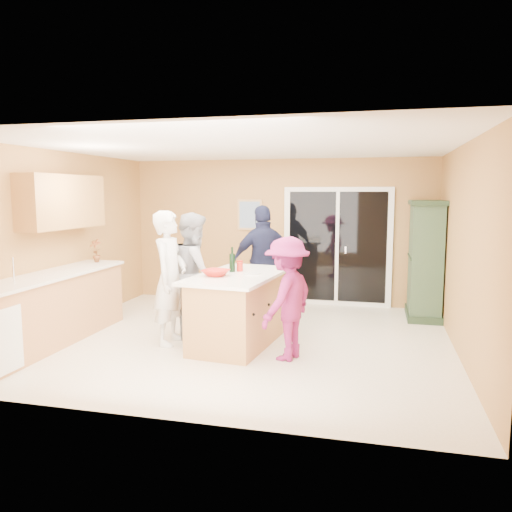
% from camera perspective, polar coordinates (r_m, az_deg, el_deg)
% --- Properties ---
extents(floor, '(5.50, 5.50, 0.00)m').
position_cam_1_polar(floor, '(6.92, -1.42, -9.56)').
color(floor, white).
rests_on(floor, ground).
extents(ceiling, '(5.50, 5.00, 0.10)m').
position_cam_1_polar(ceiling, '(6.65, -1.50, 12.42)').
color(ceiling, white).
rests_on(ceiling, wall_back).
extents(wall_back, '(5.50, 0.10, 2.60)m').
position_cam_1_polar(wall_back, '(9.09, 2.69, 2.82)').
color(wall_back, tan).
rests_on(wall_back, ground).
extents(wall_front, '(5.50, 0.10, 2.60)m').
position_cam_1_polar(wall_front, '(4.32, -10.20, -2.18)').
color(wall_front, tan).
rests_on(wall_front, ground).
extents(wall_left, '(0.10, 5.00, 2.60)m').
position_cam_1_polar(wall_left, '(7.84, -21.25, 1.63)').
color(wall_left, tan).
rests_on(wall_left, ground).
extents(wall_right, '(0.10, 5.00, 2.60)m').
position_cam_1_polar(wall_right, '(6.51, 22.61, 0.52)').
color(wall_right, tan).
rests_on(wall_right, ground).
extents(left_cabinet_run, '(0.65, 3.05, 1.24)m').
position_cam_1_polar(left_cabinet_run, '(6.96, -23.84, -6.15)').
color(left_cabinet_run, '#BD7D49').
rests_on(left_cabinet_run, floor).
extents(upper_cabinets, '(0.35, 1.60, 0.75)m').
position_cam_1_polar(upper_cabinets, '(7.55, -21.22, 5.81)').
color(upper_cabinets, '#BD7D49').
rests_on(upper_cabinets, wall_left).
extents(sliding_door, '(1.90, 0.07, 2.10)m').
position_cam_1_polar(sliding_door, '(8.93, 9.26, 1.04)').
color(sliding_door, white).
rests_on(sliding_door, floor).
extents(framed_picture, '(0.46, 0.04, 0.56)m').
position_cam_1_polar(framed_picture, '(9.17, -0.72, 4.74)').
color(framed_picture, tan).
rests_on(framed_picture, wall_back).
extents(kitchen_island, '(1.17, 1.89, 0.94)m').
position_cam_1_polar(kitchen_island, '(6.64, -1.99, -6.32)').
color(kitchen_island, '#BD7D49').
rests_on(kitchen_island, floor).
extents(green_hutch, '(0.54, 1.03, 1.88)m').
position_cam_1_polar(green_hutch, '(8.39, 18.77, -0.55)').
color(green_hutch, '#203420').
rests_on(green_hutch, floor).
extents(woman_white, '(0.42, 0.65, 1.77)m').
position_cam_1_polar(woman_white, '(6.67, -9.79, -2.48)').
color(woman_white, white).
rests_on(woman_white, floor).
extents(woman_grey, '(0.95, 1.04, 1.73)m').
position_cam_1_polar(woman_grey, '(7.04, -7.06, -2.08)').
color(woman_grey, '#A1A1A3').
rests_on(woman_grey, floor).
extents(woman_navy, '(1.14, 0.91, 1.81)m').
position_cam_1_polar(woman_navy, '(7.88, 0.90, -0.75)').
color(woman_navy, '#1C1F3E').
rests_on(woman_navy, floor).
extents(woman_magenta, '(0.83, 1.09, 1.48)m').
position_cam_1_polar(woman_magenta, '(6.00, 3.58, -4.87)').
color(woman_magenta, '#972174').
rests_on(woman_magenta, floor).
extents(serving_bowl, '(0.41, 0.41, 0.08)m').
position_cam_1_polar(serving_bowl, '(6.39, -4.62, -1.92)').
color(serving_bowl, red).
rests_on(serving_bowl, kitchen_island).
extents(tulip_vase, '(0.21, 0.15, 0.36)m').
position_cam_1_polar(tulip_vase, '(8.02, -17.82, 0.62)').
color(tulip_vase, red).
rests_on(tulip_vase, left_cabinet_run).
extents(tumbler_near, '(0.09, 0.09, 0.12)m').
position_cam_1_polar(tumbler_near, '(6.75, -1.87, -1.25)').
color(tumbler_near, red).
rests_on(tumbler_near, kitchen_island).
extents(tumbler_far, '(0.10, 0.10, 0.12)m').
position_cam_1_polar(tumbler_far, '(6.96, -1.88, -0.99)').
color(tumbler_far, red).
rests_on(tumbler_far, kitchen_island).
extents(wine_bottle, '(0.08, 0.08, 0.34)m').
position_cam_1_polar(wine_bottle, '(6.70, -2.74, -0.71)').
color(wine_bottle, black).
rests_on(wine_bottle, kitchen_island).
extents(white_plate, '(0.27, 0.27, 0.02)m').
position_cam_1_polar(white_plate, '(6.51, -0.47, -2.02)').
color(white_plate, silver).
rests_on(white_plate, kitchen_island).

